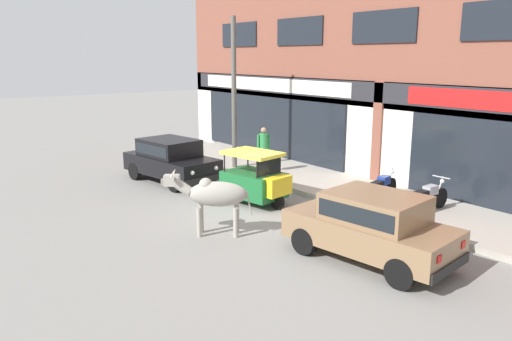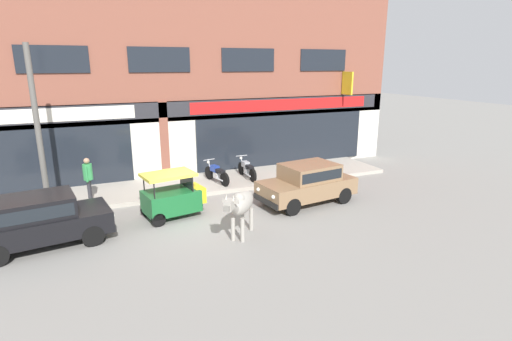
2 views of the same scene
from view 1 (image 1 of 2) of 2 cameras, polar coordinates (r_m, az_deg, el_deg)
ground_plane at (r=13.74m, az=-0.43°, el=-4.83°), size 90.00×90.00×0.00m
sidewalk at (r=16.08m, az=10.12°, el=-2.08°), size 19.00×2.92×0.16m
shop_building at (r=16.85m, az=14.76°, el=11.95°), size 23.00×1.40×8.48m
cow at (r=11.83m, az=-4.88°, el=-2.75°), size 1.56×1.78×1.61m
car_0 at (r=17.15m, az=-9.74°, el=1.40°), size 3.76×2.09×1.46m
car_1 at (r=10.64m, az=13.05°, el=-5.94°), size 3.75×2.04×1.46m
auto_rickshaw at (r=14.40m, az=-0.02°, el=-1.26°), size 2.10×1.45×1.52m
motorcycle_0 at (r=14.61m, az=14.12°, el=-1.92°), size 0.65×1.79×0.88m
motorcycle_1 at (r=13.91m, az=18.95°, el=-2.98°), size 0.52×1.81×0.88m
pedestrian at (r=17.57m, az=0.87°, el=2.96°), size 0.32×0.49×1.60m
utility_pole at (r=18.22m, az=-2.53°, el=8.76°), size 0.18×0.18×5.41m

